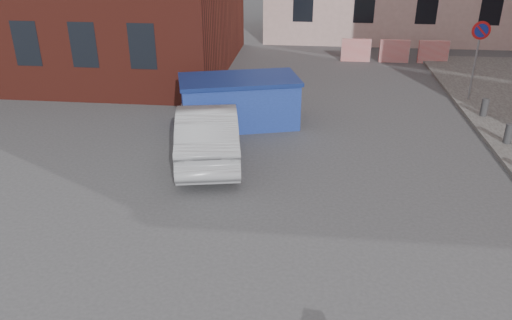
# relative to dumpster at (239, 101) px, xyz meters

# --- Properties ---
(ground) EXTENTS (120.00, 120.00, 0.00)m
(ground) POSITION_rel_dumpster_xyz_m (1.60, -6.50, -0.75)
(ground) COLOR #38383A
(ground) RESTS_ON ground
(no_parking_sign) EXTENTS (0.60, 0.09, 2.65)m
(no_parking_sign) POSITION_rel_dumpster_xyz_m (7.60, 2.98, 1.27)
(no_parking_sign) COLOR gray
(no_parking_sign) RESTS_ON sidewalk
(barriers) EXTENTS (4.70, 0.18, 1.00)m
(barriers) POSITION_rel_dumpster_xyz_m (5.80, 8.50, -0.25)
(barriers) COLOR red
(barriers) RESTS_ON ground
(dumpster) EXTENTS (3.90, 2.73, 1.48)m
(dumpster) POSITION_rel_dumpster_xyz_m (0.00, 0.00, 0.00)
(dumpster) COLOR #203A99
(dumpster) RESTS_ON ground
(silver_car) EXTENTS (2.35, 4.55, 1.43)m
(silver_car) POSITION_rel_dumpster_xyz_m (-0.49, -2.41, -0.03)
(silver_car) COLOR #9A9BA0
(silver_car) RESTS_ON ground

